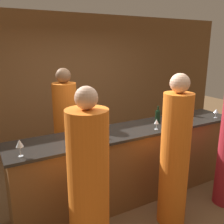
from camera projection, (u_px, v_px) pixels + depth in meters
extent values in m
plane|color=brown|center=(132.00, 195.00, 3.74)|extent=(14.00, 14.00, 0.00)
cube|color=brown|center=(74.00, 83.00, 5.29)|extent=(8.00, 0.06, 2.80)
cube|color=brown|center=(132.00, 164.00, 3.60)|extent=(3.35, 0.59, 1.02)
cube|color=black|center=(133.00, 130.00, 3.47)|extent=(3.41, 0.65, 0.04)
cylinder|color=orange|center=(66.00, 135.00, 3.87)|extent=(0.36, 0.36, 1.63)
sphere|color=brown|center=(63.00, 76.00, 3.63)|extent=(0.22, 0.22, 0.22)
cylinder|color=orange|center=(174.00, 161.00, 3.00)|extent=(0.35, 0.35, 1.65)
sphere|color=tan|center=(180.00, 83.00, 2.75)|extent=(0.22, 0.22, 0.22)
cylinder|color=orange|center=(89.00, 192.00, 2.39)|extent=(0.39, 0.39, 1.63)
sphere|color=tan|center=(86.00, 98.00, 2.15)|extent=(0.21, 0.21, 0.21)
cylinder|color=black|center=(158.00, 117.00, 3.68)|extent=(0.07, 0.07, 0.19)
cylinder|color=black|center=(158.00, 108.00, 3.65)|extent=(0.03, 0.03, 0.07)
cylinder|color=black|center=(184.00, 108.00, 4.12)|extent=(0.08, 0.08, 0.22)
cylinder|color=black|center=(185.00, 100.00, 4.08)|extent=(0.03, 0.03, 0.07)
cylinder|color=silver|center=(156.00, 129.00, 3.42)|extent=(0.05, 0.05, 0.00)
cylinder|color=silver|center=(156.00, 126.00, 3.41)|extent=(0.01, 0.01, 0.08)
cone|color=silver|center=(157.00, 121.00, 3.39)|extent=(0.06, 0.06, 0.06)
cylinder|color=silver|center=(104.00, 141.00, 3.00)|extent=(0.05, 0.05, 0.00)
cylinder|color=silver|center=(104.00, 137.00, 2.98)|extent=(0.01, 0.01, 0.09)
cone|color=silver|center=(104.00, 131.00, 2.96)|extent=(0.08, 0.08, 0.07)
cylinder|color=silver|center=(215.00, 118.00, 3.97)|extent=(0.05, 0.05, 0.00)
cylinder|color=silver|center=(216.00, 115.00, 3.96)|extent=(0.01, 0.01, 0.08)
cone|color=silver|center=(216.00, 111.00, 3.94)|extent=(0.08, 0.08, 0.06)
cylinder|color=silver|center=(21.00, 156.00, 2.59)|extent=(0.05, 0.05, 0.00)
cylinder|color=silver|center=(20.00, 151.00, 2.58)|extent=(0.01, 0.01, 0.10)
cone|color=silver|center=(20.00, 143.00, 2.56)|extent=(0.08, 0.08, 0.08)
cylinder|color=silver|center=(98.00, 136.00, 3.16)|extent=(0.05, 0.05, 0.00)
cylinder|color=silver|center=(98.00, 132.00, 3.15)|extent=(0.01, 0.01, 0.09)
cone|color=silver|center=(98.00, 126.00, 3.13)|extent=(0.07, 0.07, 0.08)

